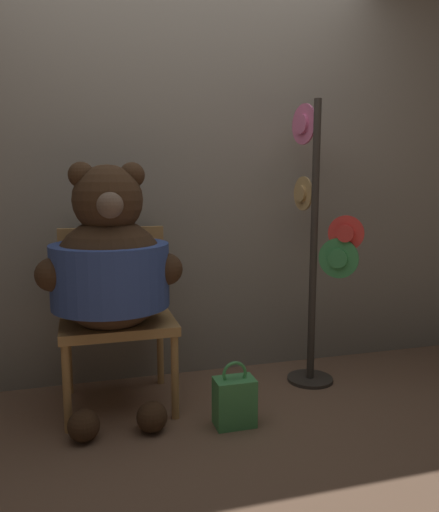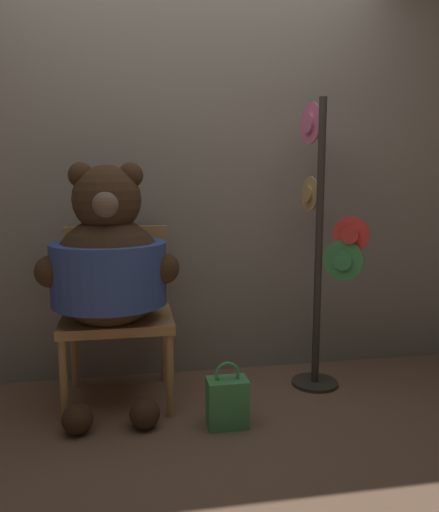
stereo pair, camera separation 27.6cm
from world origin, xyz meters
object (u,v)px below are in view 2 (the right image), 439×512
Objects in this scene: chair at (118,304)px; handbag_on_ground at (227,401)px; hat_display_rack at (323,247)px; teddy_bear at (109,266)px.

chair is 0.83m from handbag_on_ground.
hat_display_rack is at bearing 32.79° from handbag_on_ground.
teddy_bear reaches higher than handbag_on_ground.
chair is 0.57× the size of hat_display_rack.
teddy_bear is 3.91× the size of handbag_on_ground.
handbag_on_ground is at bearing -41.57° from chair.
chair is at bearing 138.43° from handbag_on_ground.
teddy_bear is 0.93m from handbag_on_ground.
teddy_bear is (-0.03, -0.17, 0.25)m from chair.
teddy_bear is 1.23m from hat_display_rack.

